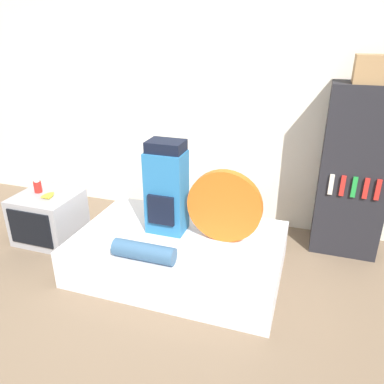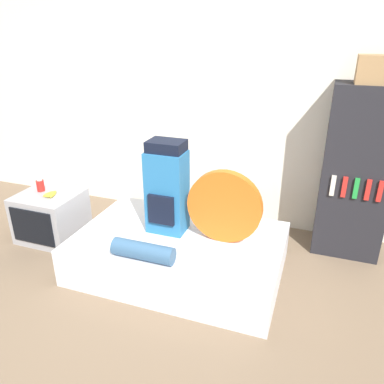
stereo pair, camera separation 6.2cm
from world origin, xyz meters
name	(u,v)px [view 2 (the right image)]	position (x,y,z in m)	size (l,w,h in m)	color
ground_plane	(124,317)	(0.00, 0.00, 0.00)	(16.00, 16.00, 0.00)	brown
wall_back	(203,105)	(0.00, 1.92, 1.30)	(8.00, 0.05, 2.60)	silver
bed	(179,253)	(0.17, 0.74, 0.18)	(1.82, 1.20, 0.35)	silver
backpack	(167,188)	(0.03, 0.83, 0.76)	(0.34, 0.28, 0.84)	#23669E
tent_bag	(224,207)	(0.56, 0.81, 0.67)	(0.65, 0.08, 0.65)	#E05B19
sleeping_roll	(143,251)	(0.04, 0.31, 0.42)	(0.52, 0.15, 0.15)	#33567A
television	(51,216)	(-1.31, 0.84, 0.25)	(0.61, 0.57, 0.50)	#939399
canister	(40,185)	(-1.43, 0.88, 0.57)	(0.08, 0.08, 0.13)	red
banana_bunch	(51,194)	(-1.25, 0.82, 0.52)	(0.12, 0.16, 0.04)	yellow
bookshelf	(356,174)	(1.61, 1.62, 0.82)	(0.61, 0.40, 1.63)	black
cardboard_box	(382,70)	(1.65, 1.59, 1.75)	(0.39, 0.25, 0.23)	#99754C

